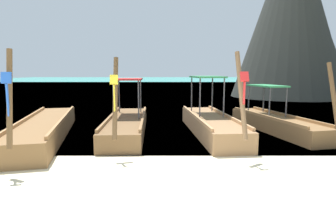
{
  "coord_description": "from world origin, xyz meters",
  "views": [
    {
      "loc": [
        -0.02,
        -5.54,
        2.26
      ],
      "look_at": [
        0.0,
        3.92,
        0.92
      ],
      "focal_mm": 30.32,
      "sensor_mm": 36.0,
      "label": 1
    }
  ],
  "objects_px": {
    "longtail_boat_blue_ribbon": "(44,129)",
    "longtail_boat_violet_ribbon": "(274,122)",
    "longtail_boat_yellow_ribbon": "(126,124)",
    "karst_rock": "(293,13)",
    "longtail_boat_red_ribbon": "(210,124)"
  },
  "relations": [
    {
      "from": "longtail_boat_blue_ribbon",
      "to": "longtail_boat_violet_ribbon",
      "type": "xyz_separation_m",
      "value": [
        8.34,
        1.09,
        0.02
      ]
    },
    {
      "from": "longtail_boat_yellow_ribbon",
      "to": "karst_rock",
      "type": "relative_size",
      "value": 0.4
    },
    {
      "from": "longtail_boat_yellow_ribbon",
      "to": "longtail_boat_red_ribbon",
      "type": "relative_size",
      "value": 0.97
    },
    {
      "from": "longtail_boat_yellow_ribbon",
      "to": "longtail_boat_violet_ribbon",
      "type": "xyz_separation_m",
      "value": [
        5.62,
        0.32,
        -0.0
      ]
    },
    {
      "from": "longtail_boat_red_ribbon",
      "to": "longtail_boat_violet_ribbon",
      "type": "relative_size",
      "value": 1.15
    },
    {
      "from": "longtail_boat_yellow_ribbon",
      "to": "karst_rock",
      "type": "xyz_separation_m",
      "value": [
        12.86,
        16.08,
        7.14
      ]
    },
    {
      "from": "longtail_boat_red_ribbon",
      "to": "longtail_boat_violet_ribbon",
      "type": "bearing_deg",
      "value": 8.77
    },
    {
      "from": "karst_rock",
      "to": "longtail_boat_red_ribbon",
      "type": "bearing_deg",
      "value": -121.16
    },
    {
      "from": "karst_rock",
      "to": "longtail_boat_yellow_ribbon",
      "type": "bearing_deg",
      "value": -128.65
    },
    {
      "from": "longtail_boat_blue_ribbon",
      "to": "longtail_boat_yellow_ribbon",
      "type": "height_order",
      "value": "longtail_boat_blue_ribbon"
    },
    {
      "from": "longtail_boat_violet_ribbon",
      "to": "longtail_boat_red_ribbon",
      "type": "bearing_deg",
      "value": -171.23
    },
    {
      "from": "longtail_boat_red_ribbon",
      "to": "longtail_boat_violet_ribbon",
      "type": "xyz_separation_m",
      "value": [
        2.53,
        0.39,
        -0.03
      ]
    },
    {
      "from": "longtail_boat_violet_ribbon",
      "to": "karst_rock",
      "type": "height_order",
      "value": "karst_rock"
    },
    {
      "from": "longtail_boat_blue_ribbon",
      "to": "longtail_boat_yellow_ribbon",
      "type": "bearing_deg",
      "value": 15.87
    },
    {
      "from": "longtail_boat_red_ribbon",
      "to": "karst_rock",
      "type": "bearing_deg",
      "value": 58.84
    }
  ]
}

